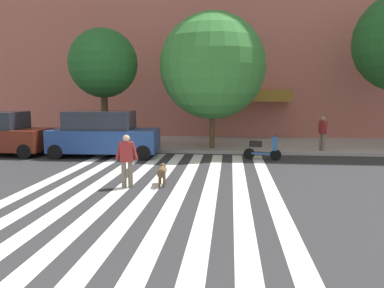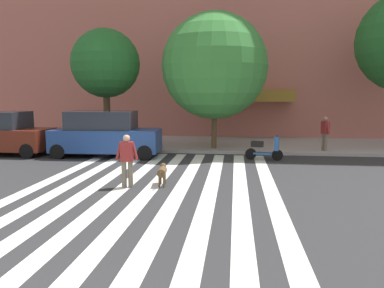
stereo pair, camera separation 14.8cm
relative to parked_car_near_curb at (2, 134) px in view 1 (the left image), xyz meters
The scene contains 11 objects.
ground_plane 9.26m from the parked_car_near_curb, 41.73° to the right, with size 160.00×160.00×0.00m, color #2B2B2D.
sidewalk_far 8.13m from the parked_car_near_curb, 31.77° to the left, with size 80.00×6.00×0.15m, color #9D9393.
crosswalk_stripes 10.40m from the parked_car_near_curb, 36.26° to the right, with size 7.65×14.16×0.01m.
parked_car_near_curb is the anchor object (origin of this frame).
parked_car_behind_first 4.94m from the parked_car_near_curb, ahead, with size 4.94×2.07×2.09m.
parked_scooter 12.14m from the parked_car_near_curb, ahead, with size 1.62×0.59×1.11m.
street_tree_nearest 5.88m from the parked_car_near_curb, 25.62° to the left, with size 3.44×3.44×5.96m.
street_tree_middle 10.56m from the parked_car_near_curb, 12.26° to the left, with size 5.18×5.18×6.65m.
pedestrian_dog_walker 9.30m from the parked_car_near_curb, 35.37° to the right, with size 0.71×0.28×1.64m.
dog_on_leash 9.97m from the parked_car_near_curb, 30.19° to the right, with size 0.33×1.05×0.65m.
pedestrian_bystander 15.25m from the parked_car_near_curb, ahead, with size 0.35×0.69×1.64m.
Camera 1 is at (3.85, -2.71, 2.89)m, focal length 34.49 mm.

